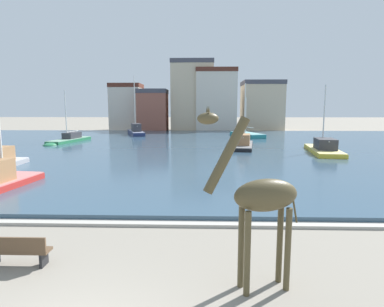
{
  "coord_description": "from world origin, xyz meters",
  "views": [
    {
      "loc": [
        2.55,
        -4.92,
        4.5
      ],
      "look_at": [
        2.05,
        11.13,
        2.2
      ],
      "focal_mm": 29.92,
      "sensor_mm": 36.0,
      "label": 1
    }
  ],
  "objects_px": {
    "giraffe_statue": "(261,199)",
    "sailboat_teal": "(245,135)",
    "sailboat_black": "(244,144)",
    "sailboat_navy": "(135,132)",
    "park_bench": "(17,250)",
    "sailboat_red": "(3,181)",
    "sailboat_green": "(67,141)",
    "sailboat_yellow": "(322,149)"
  },
  "relations": [
    {
      "from": "sailboat_green",
      "to": "sailboat_red",
      "type": "height_order",
      "value": "sailboat_green"
    },
    {
      "from": "sailboat_green",
      "to": "sailboat_red",
      "type": "bearing_deg",
      "value": -75.22
    },
    {
      "from": "sailboat_yellow",
      "to": "sailboat_navy",
      "type": "height_order",
      "value": "sailboat_navy"
    },
    {
      "from": "sailboat_black",
      "to": "sailboat_green",
      "type": "bearing_deg",
      "value": 168.81
    },
    {
      "from": "sailboat_yellow",
      "to": "sailboat_navy",
      "type": "bearing_deg",
      "value": 138.11
    },
    {
      "from": "sailboat_red",
      "to": "sailboat_navy",
      "type": "bearing_deg",
      "value": 89.89
    },
    {
      "from": "sailboat_navy",
      "to": "sailboat_red",
      "type": "xyz_separation_m",
      "value": [
        -0.06,
        -34.42,
        -0.09
      ]
    },
    {
      "from": "giraffe_statue",
      "to": "sailboat_green",
      "type": "relative_size",
      "value": 0.52
    },
    {
      "from": "giraffe_statue",
      "to": "sailboat_navy",
      "type": "xyz_separation_m",
      "value": [
        -12.09,
        43.42,
        -1.65
      ]
    },
    {
      "from": "sailboat_black",
      "to": "sailboat_green",
      "type": "height_order",
      "value": "sailboat_black"
    },
    {
      "from": "giraffe_statue",
      "to": "sailboat_green",
      "type": "distance_m",
      "value": 36.11
    },
    {
      "from": "giraffe_statue",
      "to": "sailboat_green",
      "type": "xyz_separation_m",
      "value": [
        -18.02,
        31.23,
        -1.84
      ]
    },
    {
      "from": "sailboat_teal",
      "to": "sailboat_black",
      "type": "bearing_deg",
      "value": -97.79
    },
    {
      "from": "sailboat_red",
      "to": "park_bench",
      "type": "distance_m",
      "value": 9.75
    },
    {
      "from": "giraffe_statue",
      "to": "sailboat_teal",
      "type": "xyz_separation_m",
      "value": [
        4.97,
        40.35,
        -1.88
      ]
    },
    {
      "from": "sailboat_teal",
      "to": "park_bench",
      "type": "xyz_separation_m",
      "value": [
        -11.64,
        -39.41,
        0.05
      ]
    },
    {
      "from": "sailboat_black",
      "to": "sailboat_navy",
      "type": "bearing_deg",
      "value": 132.95
    },
    {
      "from": "sailboat_black",
      "to": "sailboat_teal",
      "type": "bearing_deg",
      "value": 82.21
    },
    {
      "from": "sailboat_yellow",
      "to": "sailboat_teal",
      "type": "relative_size",
      "value": 1.05
    },
    {
      "from": "giraffe_statue",
      "to": "sailboat_green",
      "type": "height_order",
      "value": "sailboat_green"
    },
    {
      "from": "sailboat_black",
      "to": "sailboat_red",
      "type": "relative_size",
      "value": 1.48
    },
    {
      "from": "sailboat_navy",
      "to": "giraffe_statue",
      "type": "bearing_deg",
      "value": -74.44
    },
    {
      "from": "sailboat_navy",
      "to": "sailboat_red",
      "type": "height_order",
      "value": "sailboat_navy"
    },
    {
      "from": "giraffe_statue",
      "to": "sailboat_navy",
      "type": "distance_m",
      "value": 45.1
    },
    {
      "from": "sailboat_yellow",
      "to": "park_bench",
      "type": "relative_size",
      "value": 5.13
    },
    {
      "from": "sailboat_green",
      "to": "park_bench",
      "type": "height_order",
      "value": "sailboat_green"
    },
    {
      "from": "sailboat_navy",
      "to": "park_bench",
      "type": "xyz_separation_m",
      "value": [
        5.43,
        -42.48,
        -0.18
      ]
    },
    {
      "from": "giraffe_statue",
      "to": "sailboat_teal",
      "type": "bearing_deg",
      "value": 82.97
    },
    {
      "from": "sailboat_black",
      "to": "sailboat_green",
      "type": "xyz_separation_m",
      "value": [
        -21.17,
        4.19,
        -0.08
      ]
    },
    {
      "from": "sailboat_black",
      "to": "sailboat_red",
      "type": "height_order",
      "value": "sailboat_black"
    },
    {
      "from": "sailboat_black",
      "to": "sailboat_red",
      "type": "xyz_separation_m",
      "value": [
        -15.31,
        -18.04,
        0.02
      ]
    },
    {
      "from": "sailboat_black",
      "to": "park_bench",
      "type": "bearing_deg",
      "value": -110.61
    },
    {
      "from": "sailboat_navy",
      "to": "sailboat_red",
      "type": "relative_size",
      "value": 1.61
    },
    {
      "from": "giraffe_statue",
      "to": "sailboat_yellow",
      "type": "relative_size",
      "value": 0.49
    },
    {
      "from": "sailboat_yellow",
      "to": "sailboat_green",
      "type": "xyz_separation_m",
      "value": [
        -28.23,
        7.81,
        -0.05
      ]
    },
    {
      "from": "sailboat_navy",
      "to": "sailboat_red",
      "type": "bearing_deg",
      "value": -90.11
    },
    {
      "from": "sailboat_teal",
      "to": "park_bench",
      "type": "height_order",
      "value": "sailboat_teal"
    },
    {
      "from": "sailboat_green",
      "to": "sailboat_black",
      "type": "bearing_deg",
      "value": -11.19
    },
    {
      "from": "giraffe_statue",
      "to": "sailboat_red",
      "type": "height_order",
      "value": "sailboat_red"
    },
    {
      "from": "sailboat_black",
      "to": "sailboat_teal",
      "type": "height_order",
      "value": "sailboat_black"
    },
    {
      "from": "sailboat_yellow",
      "to": "sailboat_teal",
      "type": "bearing_deg",
      "value": 107.18
    },
    {
      "from": "sailboat_navy",
      "to": "sailboat_green",
      "type": "xyz_separation_m",
      "value": [
        -5.93,
        -12.19,
        -0.19
      ]
    }
  ]
}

